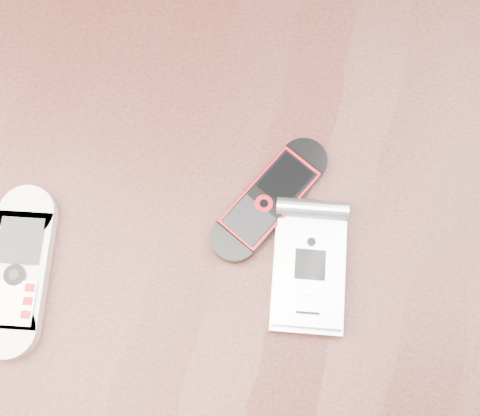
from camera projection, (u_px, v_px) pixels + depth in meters
The scene contains 5 objects.
ground at pixel (238, 322), 1.30m from camera, with size 4.00×4.00×0.00m, color #472B19.
table at pixel (235, 240), 0.68m from camera, with size 1.20×0.80×0.75m.
nokia_white at pixel (19, 270), 0.56m from camera, with size 0.05×0.15×0.02m, color white.
nokia_black_red at pixel (270, 199), 0.58m from camera, with size 0.04×0.13×0.01m, color black.
motorola_razr at pixel (309, 270), 0.56m from camera, with size 0.06×0.12×0.02m, color silver.
Camera 1 is at (0.05, -0.16, 1.31)m, focal length 50.00 mm.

